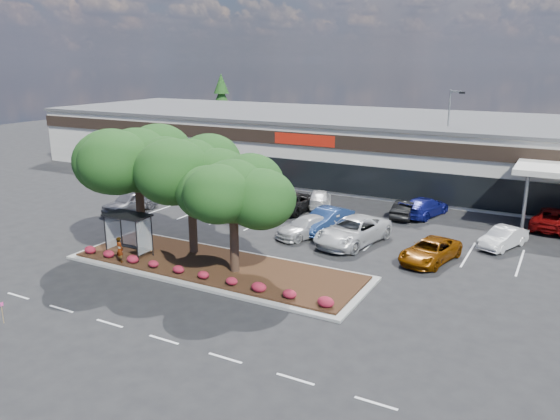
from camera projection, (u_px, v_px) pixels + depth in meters
The scene contains 27 objects.
ground at pixel (203, 301), 27.45m from camera, with size 160.00×160.00×0.00m, color black.
retail_store at pixel (401, 148), 55.35m from camera, with size 80.40×25.20×6.25m.
landscape_island at pixel (216, 267), 31.72m from camera, with size 18.00×6.00×0.26m.
lane_markings at pixel (294, 242), 36.35m from camera, with size 33.12×20.06×0.01m.
shrub_row at pixel (194, 272), 29.84m from camera, with size 17.00×0.80×0.50m, color maroon, non-canonical shape.
bus_shelter at pixel (129, 222), 32.77m from camera, with size 2.75×1.55×2.59m.
island_tree_west at pixel (139, 186), 33.81m from camera, with size 7.20×7.20×7.89m, color #103611, non-canonical shape.
island_tree_mid at pixel (191, 194), 32.88m from camera, with size 6.60×6.60×7.32m, color #103611, non-canonical shape.
island_tree_east at pixel (234, 215), 29.88m from camera, with size 5.80×5.80×6.50m, color #103611, non-canonical shape.
conifer_north_west at pixel (222, 108), 78.88m from camera, with size 4.40×4.40×10.00m, color #103611.
person_waiting at pixel (120, 249), 31.91m from camera, with size 0.56×0.37×1.54m, color #594C47.
light_pole at pixel (447, 151), 47.49m from camera, with size 1.39×0.85×9.31m.
survey_stake at pixel (2, 310), 24.98m from camera, with size 0.07×0.14×1.05m.
car_0 at pixel (130, 202), 43.49m from camera, with size 1.95×4.84×1.65m, color slate.
car_1 at pixel (224, 203), 43.36m from camera, with size 1.71×4.26×1.45m, color #194627.
car_2 at pixel (248, 209), 41.83m from camera, with size 1.52×4.36×1.44m, color slate.
car_3 at pixel (326, 220), 38.47m from camera, with size 1.73×4.96×1.63m, color navy.
car_4 at pixel (307, 227), 37.41m from camera, with size 1.91×4.71×1.37m, color #BEBEBE.
car_5 at pixel (353, 231), 35.88m from camera, with size 2.86×6.20×1.72m, color silver.
car_6 at pixel (430, 251), 32.70m from camera, with size 2.25×4.88×1.35m, color #6C3303.
car_7 at pixel (503, 238), 35.14m from camera, with size 1.41×4.06×1.34m, color silver.
car_9 at pixel (233, 191), 47.34m from camera, with size 2.01×4.95×1.44m, color maroon.
car_11 at pixel (296, 201), 43.86m from camera, with size 2.50×5.43×1.51m, color black.
car_12 at pixel (319, 198), 45.13m from camera, with size 1.89×4.64×1.35m, color silver.
car_13 at pixel (424, 207), 42.27m from camera, with size 2.08×5.12×1.49m, color navy.
car_14 at pixel (406, 209), 41.89m from camera, with size 1.43×4.11×1.36m, color black.
car_15 at pixel (555, 218), 39.09m from camera, with size 2.56×5.56×1.55m, color maroon.
Camera 1 is at (15.38, -20.38, 11.73)m, focal length 35.00 mm.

